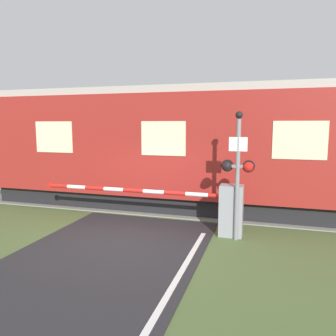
% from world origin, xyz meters
% --- Properties ---
extents(ground_plane, '(80.00, 80.00, 0.00)m').
position_xyz_m(ground_plane, '(0.00, 0.00, 0.00)').
color(ground_plane, '#4C6033').
extents(track_bed, '(36.00, 3.20, 0.13)m').
position_xyz_m(track_bed, '(0.00, 3.76, 0.02)').
color(track_bed, gray).
rests_on(track_bed, ground_plane).
extents(train, '(14.13, 3.14, 4.11)m').
position_xyz_m(train, '(0.31, 3.76, 2.10)').
color(train, black).
rests_on(train, ground_plane).
extents(crossing_barrier, '(5.89, 0.44, 1.35)m').
position_xyz_m(crossing_barrier, '(2.09, 1.08, 0.74)').
color(crossing_barrier, gray).
rests_on(crossing_barrier, ground_plane).
extents(signal_post, '(0.82, 0.26, 3.22)m').
position_xyz_m(signal_post, '(2.68, 0.81, 1.84)').
color(signal_post, gray).
rests_on(signal_post, ground_plane).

